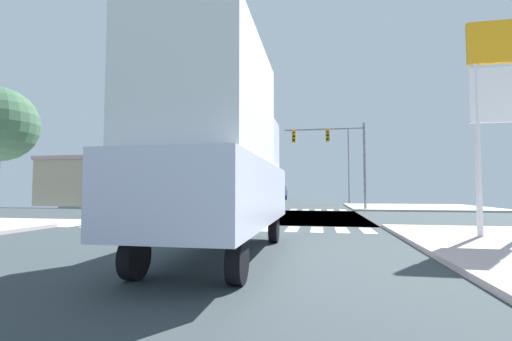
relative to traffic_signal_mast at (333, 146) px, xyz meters
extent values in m
cube|color=#333C3F|center=(-5.54, -6.96, -5.22)|extent=(14.00, 90.00, 0.05)
cube|color=#333C3F|center=(-5.54, -6.96, -5.22)|extent=(90.00, 12.00, 0.05)
cube|color=#B2ADA3|center=(7.46, 5.04, -5.12)|extent=(12.00, 12.00, 0.14)
cube|color=#AFAFA9|center=(-18.54, 5.04, -5.12)|extent=(12.00, 12.00, 0.14)
cube|color=white|center=(-12.29, -14.26, -5.19)|extent=(0.50, 2.00, 0.01)
cube|color=white|center=(-11.29, -14.26, -5.19)|extent=(0.50, 2.00, 0.01)
cube|color=white|center=(-10.29, -14.26, -5.19)|extent=(0.50, 2.00, 0.01)
cube|color=white|center=(-9.29, -14.26, -5.19)|extent=(0.50, 2.00, 0.01)
cube|color=white|center=(-8.29, -14.26, -5.19)|extent=(0.50, 2.00, 0.01)
cube|color=white|center=(-7.29, -14.26, -5.19)|extent=(0.50, 2.00, 0.01)
cube|color=white|center=(-6.29, -14.26, -5.19)|extent=(0.50, 2.00, 0.01)
cube|color=white|center=(-5.29, -14.26, -5.19)|extent=(0.50, 2.00, 0.01)
cube|color=white|center=(-4.29, -14.26, -5.19)|extent=(0.50, 2.00, 0.01)
cube|color=white|center=(-3.29, -14.26, -5.19)|extent=(0.50, 2.00, 0.01)
cube|color=white|center=(-2.29, -14.26, -5.19)|extent=(0.50, 2.00, 0.01)
cube|color=white|center=(-1.29, -14.26, -5.19)|extent=(0.50, 2.00, 0.01)
cube|color=white|center=(-0.29, -14.26, -5.19)|extent=(0.50, 2.00, 0.01)
cube|color=white|center=(0.71, -14.26, -5.19)|extent=(0.50, 2.00, 0.01)
cube|color=white|center=(-12.29, 0.34, -5.19)|extent=(0.50, 2.00, 0.01)
cube|color=white|center=(-11.29, 0.34, -5.19)|extent=(0.50, 2.00, 0.01)
cube|color=white|center=(-10.29, 0.34, -5.19)|extent=(0.50, 2.00, 0.01)
cube|color=white|center=(-9.29, 0.34, -5.19)|extent=(0.50, 2.00, 0.01)
cube|color=white|center=(-8.29, 0.34, -5.19)|extent=(0.50, 2.00, 0.01)
cube|color=white|center=(-7.29, 0.34, -5.19)|extent=(0.50, 2.00, 0.01)
cube|color=white|center=(-6.29, 0.34, -5.19)|extent=(0.50, 2.00, 0.01)
cube|color=white|center=(-5.29, 0.34, -5.19)|extent=(0.50, 2.00, 0.01)
cube|color=white|center=(-4.29, 0.34, -5.19)|extent=(0.50, 2.00, 0.01)
cube|color=white|center=(-3.29, 0.34, -5.19)|extent=(0.50, 2.00, 0.01)
cube|color=white|center=(-2.29, 0.34, -5.19)|extent=(0.50, 2.00, 0.01)
cube|color=white|center=(-1.29, 0.34, -5.19)|extent=(0.50, 2.00, 0.01)
cube|color=white|center=(-0.29, 0.34, -5.19)|extent=(0.50, 2.00, 0.01)
cube|color=white|center=(0.71, 0.34, -5.19)|extent=(0.50, 2.00, 0.01)
cylinder|color=gray|center=(2.43, 0.02, -1.67)|extent=(0.20, 0.20, 7.04)
cylinder|color=gray|center=(-0.78, 0.02, 1.45)|extent=(6.41, 0.14, 0.14)
cube|color=yellow|center=(-0.46, 0.02, 0.90)|extent=(0.32, 0.40, 1.00)
sphere|color=red|center=(-0.46, -0.22, 1.21)|extent=(0.22, 0.22, 0.22)
sphere|color=black|center=(-0.46, -0.22, 0.90)|extent=(0.22, 0.22, 0.22)
sphere|color=black|center=(-0.46, -0.22, 0.59)|extent=(0.22, 0.22, 0.22)
cube|color=yellow|center=(-3.21, 0.02, 0.90)|extent=(0.32, 0.40, 1.00)
sphere|color=red|center=(-3.21, -0.22, 1.21)|extent=(0.22, 0.22, 0.22)
sphere|color=black|center=(-3.21, -0.22, 0.90)|extent=(0.22, 0.22, 0.22)
sphere|color=black|center=(-3.21, -0.22, 0.59)|extent=(0.22, 0.22, 0.22)
cylinder|color=silver|center=(3.89, -16.50, -1.61)|extent=(0.18, 0.18, 7.16)
cube|color=orange|center=(4.49, -16.50, 1.26)|extent=(1.60, 0.20, 1.40)
cube|color=white|center=(4.49, -16.50, -0.49)|extent=(1.60, 0.16, 1.80)
cylinder|color=gray|center=(2.33, 13.89, -0.61)|extent=(0.16, 0.16, 9.16)
cylinder|color=gray|center=(1.63, 13.89, 3.87)|extent=(1.40, 0.10, 0.10)
ellipsoid|color=silver|center=(0.93, 13.89, 3.82)|extent=(0.60, 0.32, 0.20)
cube|color=tan|center=(-23.82, 6.92, -2.81)|extent=(12.87, 9.48, 4.76)
cube|color=#C49C98|center=(-23.82, 6.92, -0.23)|extent=(13.17, 9.78, 0.40)
cube|color=black|center=(-15.89, 3.19, -4.29)|extent=(0.24, 2.20, 1.80)
cylinder|color=black|center=(-6.82, 12.30, -4.85)|extent=(0.26, 0.68, 0.68)
cylinder|color=black|center=(-8.26, 12.30, -4.85)|extent=(0.26, 0.68, 0.68)
cylinder|color=black|center=(-6.82, 15.22, -4.85)|extent=(0.26, 0.68, 0.68)
cylinder|color=black|center=(-8.26, 15.22, -4.85)|extent=(0.26, 0.68, 0.68)
cube|color=navy|center=(-7.54, 13.76, -4.18)|extent=(1.80, 4.30, 0.66)
cube|color=black|center=(-7.54, 13.76, -3.58)|extent=(1.55, 2.24, 0.54)
cylinder|color=black|center=(-6.76, 21.74, -4.82)|extent=(0.26, 0.74, 0.74)
cylinder|color=black|center=(-8.33, 21.74, -4.82)|extent=(0.26, 0.74, 0.74)
cylinder|color=black|center=(-6.76, 24.87, -4.82)|extent=(0.26, 0.74, 0.74)
cylinder|color=black|center=(-8.33, 24.87, -4.82)|extent=(0.26, 0.74, 0.74)
cube|color=silver|center=(-7.54, 23.30, -4.01)|extent=(1.96, 4.60, 0.88)
cube|color=black|center=(-7.54, 23.30, -3.21)|extent=(1.69, 3.22, 0.72)
cylinder|color=black|center=(-6.76, 27.25, -4.82)|extent=(0.26, 0.74, 0.74)
cylinder|color=black|center=(-8.33, 27.25, -4.82)|extent=(0.26, 0.74, 0.74)
cylinder|color=black|center=(-6.76, 30.38, -4.82)|extent=(0.26, 0.74, 0.74)
cylinder|color=black|center=(-8.33, 30.38, -4.82)|extent=(0.26, 0.74, 0.74)
cube|color=navy|center=(-7.54, 28.82, -4.01)|extent=(1.96, 4.60, 0.88)
cube|color=black|center=(-7.54, 28.82, -3.21)|extent=(1.69, 3.22, 0.72)
cylinder|color=black|center=(-4.50, -18.05, -4.79)|extent=(0.26, 0.80, 0.80)
cylinder|color=black|center=(-2.58, -18.05, -4.79)|extent=(0.26, 0.80, 0.80)
cylinder|color=black|center=(-4.50, -22.95, -4.79)|extent=(0.26, 0.80, 0.80)
cylinder|color=black|center=(-2.58, -22.95, -4.79)|extent=(0.26, 0.80, 0.80)
cube|color=silver|center=(-3.54, -20.50, -3.65)|extent=(2.40, 7.20, 1.49)
cube|color=white|center=(-3.54, -21.58, -1.62)|extent=(2.30, 4.18, 2.56)
cube|color=silver|center=(-3.54, -18.34, -2.16)|extent=(2.11, 2.02, 1.49)
camera|label=1|loc=(-1.19, -28.83, -3.57)|focal=24.35mm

